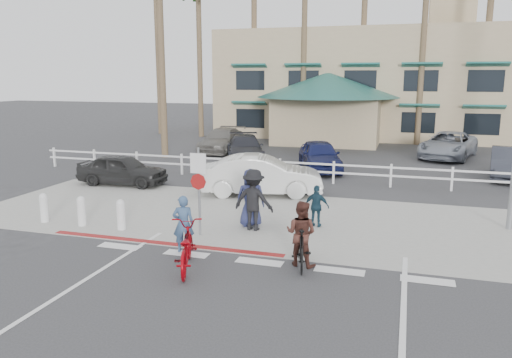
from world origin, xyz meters
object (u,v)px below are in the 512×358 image
(bike_black, at_px, (301,246))
(car_red_compact, at_px, (122,170))
(sign_post, at_px, (199,187))
(bike_red, at_px, (186,247))
(car_white_sedan, at_px, (261,175))

(bike_black, bearing_deg, car_red_compact, -50.76)
(sign_post, bearing_deg, bike_red, -74.08)
(sign_post, height_order, car_red_compact, sign_post)
(sign_post, xyz_separation_m, car_red_compact, (-5.98, 5.52, -0.79))
(bike_black, height_order, car_white_sedan, car_white_sedan)
(bike_red, bearing_deg, bike_black, -179.06)
(sign_post, height_order, car_white_sedan, sign_post)
(bike_red, height_order, car_white_sedan, car_white_sedan)
(sign_post, xyz_separation_m, bike_red, (0.73, -2.55, -0.89))
(sign_post, relative_size, bike_black, 1.68)
(sign_post, distance_m, car_red_compact, 8.17)
(car_red_compact, bearing_deg, bike_red, -142.45)
(car_white_sedan, bearing_deg, bike_red, 169.37)
(bike_red, bearing_deg, car_red_compact, -70.18)
(bike_red, distance_m, car_white_sedan, 8.00)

